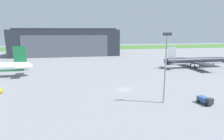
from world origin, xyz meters
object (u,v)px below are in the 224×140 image
Objects in this scene: maintenance_hangar at (67,42)px; airliner_far_left at (195,61)px; apron_light_mast at (166,63)px; stair_truck at (205,100)px.

airliner_far_left is (74.63, -74.57, -7.15)m from maintenance_hangar.
stair_truck is at bearing -15.17° from apron_light_mast.
apron_light_mast reaches higher than stair_truck.
maintenance_hangar is 18.74× the size of stair_truck.
airliner_far_left is 8.23× the size of stair_truck.
maintenance_hangar is 126.15m from apron_light_mast.
maintenance_hangar is at bearing 109.66° from stair_truck.
airliner_far_left is at bearing 48.72° from apron_light_mast.
apron_light_mast is at bearing -131.28° from airliner_far_left.
maintenance_hangar is 132.81m from stair_truck.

